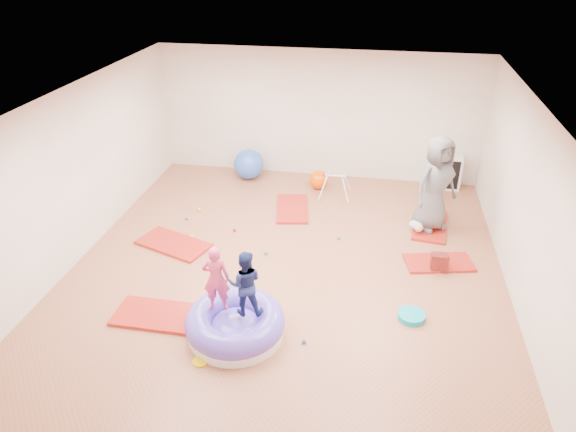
# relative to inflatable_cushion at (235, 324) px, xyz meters

# --- Properties ---
(room) EXTENTS (7.01, 8.01, 2.81)m
(room) POSITION_rel_inflatable_cushion_xyz_m (0.40, 1.53, 1.23)
(room) COLOR #AB603A
(room) RESTS_ON ground
(gym_mat_front_left) EXTENTS (1.31, 0.66, 0.05)m
(gym_mat_front_left) POSITION_rel_inflatable_cushion_xyz_m (-1.17, 0.14, -0.14)
(gym_mat_front_left) COLOR red
(gym_mat_front_left) RESTS_ON ground
(gym_mat_mid_left) EXTENTS (1.43, 1.04, 0.05)m
(gym_mat_mid_left) POSITION_rel_inflatable_cushion_xyz_m (-1.70, 2.02, -0.14)
(gym_mat_mid_left) COLOR red
(gym_mat_mid_left) RESTS_ON ground
(gym_mat_center_back) EXTENTS (0.80, 1.29, 0.05)m
(gym_mat_center_back) POSITION_rel_inflatable_cushion_xyz_m (0.15, 3.71, -0.14)
(gym_mat_center_back) COLOR red
(gym_mat_center_back) RESTS_ON ground
(gym_mat_right) EXTENTS (1.21, 0.79, 0.05)m
(gym_mat_right) POSITION_rel_inflatable_cushion_xyz_m (2.89, 2.25, -0.14)
(gym_mat_right) COLOR red
(gym_mat_right) RESTS_ON ground
(gym_mat_rear_right) EXTENTS (0.74, 1.26, 0.05)m
(gym_mat_rear_right) POSITION_rel_inflatable_cushion_xyz_m (2.82, 3.49, -0.14)
(gym_mat_rear_right) COLOR red
(gym_mat_rear_right) RESTS_ON ground
(inflatable_cushion) EXTENTS (1.37, 1.37, 0.43)m
(inflatable_cushion) POSITION_rel_inflatable_cushion_xyz_m (0.00, 0.00, 0.00)
(inflatable_cushion) COLOR white
(inflatable_cushion) RESTS_ON ground
(child_pink) EXTENTS (0.39, 0.28, 0.99)m
(child_pink) POSITION_rel_inflatable_cushion_xyz_m (-0.26, 0.09, 0.72)
(child_pink) COLOR #DF3E69
(child_pink) RESTS_ON inflatable_cushion
(child_navy) EXTENTS (0.52, 0.44, 0.95)m
(child_navy) POSITION_rel_inflatable_cushion_xyz_m (0.15, 0.07, 0.70)
(child_navy) COLOR navy
(child_navy) RESTS_ON inflatable_cushion
(adult_caregiver) EXTENTS (1.03, 0.98, 1.77)m
(adult_caregiver) POSITION_rel_inflatable_cushion_xyz_m (2.80, 3.42, 0.77)
(adult_caregiver) COLOR #5A5A5A
(adult_caregiver) RESTS_ON gym_mat_rear_right
(infant) EXTENTS (0.33, 0.34, 0.20)m
(infant) POSITION_rel_inflatable_cushion_xyz_m (2.58, 3.25, -0.02)
(infant) COLOR #A3DEF1
(infant) RESTS_ON gym_mat_rear_right
(ball_pit_balls) EXTENTS (4.61, 3.43, 0.06)m
(ball_pit_balls) POSITION_rel_inflatable_cushion_xyz_m (-0.23, 2.26, -0.14)
(ball_pit_balls) COLOR red
(ball_pit_balls) RESTS_ON ground
(exercise_ball_blue) EXTENTS (0.67, 0.67, 0.67)m
(exercise_ball_blue) POSITION_rel_inflatable_cushion_xyz_m (-1.07, 5.04, 0.17)
(exercise_ball_blue) COLOR blue
(exercise_ball_blue) RESTS_ON ground
(exercise_ball_orange) EXTENTS (0.41, 0.41, 0.41)m
(exercise_ball_orange) POSITION_rel_inflatable_cushion_xyz_m (0.54, 4.79, 0.04)
(exercise_ball_orange) COLOR #F05300
(exercise_ball_orange) RESTS_ON ground
(infant_play_gym) EXTENTS (0.65, 0.62, 0.50)m
(infant_play_gym) POSITION_rel_inflatable_cushion_xyz_m (0.92, 4.45, 0.16)
(infant_play_gym) COLOR white
(infant_play_gym) RESTS_ON ground
(cube_shelf) EXTENTS (0.74, 0.36, 0.74)m
(cube_shelf) POSITION_rel_inflatable_cushion_xyz_m (3.16, 5.33, 0.20)
(cube_shelf) COLOR white
(cube_shelf) RESTS_ON ground
(balance_disc) EXTENTS (0.39, 0.39, 0.09)m
(balance_disc) POSITION_rel_inflatable_cushion_xyz_m (2.40, 0.75, -0.12)
(balance_disc) COLOR #0CA1A7
(balance_disc) RESTS_ON ground
(backpack) EXTENTS (0.28, 0.17, 0.32)m
(backpack) POSITION_rel_inflatable_cushion_xyz_m (2.86, 2.05, -0.01)
(backpack) COLOR red
(backpack) RESTS_ON ground
(yellow_toy) EXTENTS (0.20, 0.20, 0.03)m
(yellow_toy) POSITION_rel_inflatable_cushion_xyz_m (-0.31, -0.61, -0.15)
(yellow_toy) COLOR #F8D900
(yellow_toy) RESTS_ON ground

